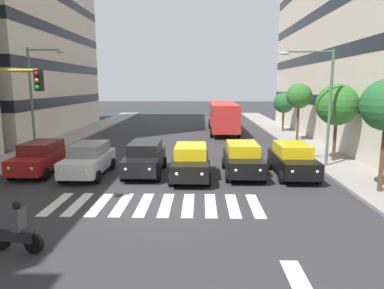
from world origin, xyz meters
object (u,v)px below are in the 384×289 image
at_px(car_0, 292,160).
at_px(car_4, 89,159).
at_px(street_lamp_left, 321,95).
at_px(car_2, 191,161).
at_px(car_3, 145,158).
at_px(motorcycle_with_rider, 17,231).
at_px(street_tree_1, 337,105).
at_px(bus_behind_traffic, 223,114).
at_px(car_1, 243,159).
at_px(street_lamp_right, 37,91).
at_px(car_5, 41,157).
at_px(street_tree_3, 284,103).
at_px(street_tree_2, 299,96).

bearing_deg(car_0, car_4, 0.84).
bearing_deg(car_0, street_lamp_left, -136.10).
height_order(car_2, car_3, same).
distance_m(motorcycle_with_rider, street_tree_1, 18.39).
height_order(bus_behind_traffic, street_tree_1, street_tree_1).
distance_m(car_1, street_lamp_right, 13.98).
bearing_deg(car_5, car_3, 179.67).
relative_size(bus_behind_traffic, street_lamp_right, 1.50).
bearing_deg(street_lamp_left, car_0, 43.90).
xyz_separation_m(car_4, street_tree_1, (-14.27, -3.46, 2.71)).
xyz_separation_m(car_4, street_tree_3, (-14.34, -17.29, 2.11)).
bearing_deg(street_lamp_left, street_tree_3, -95.81).
bearing_deg(street_tree_3, car_5, 44.53).
distance_m(car_0, car_3, 7.90).
height_order(bus_behind_traffic, street_tree_2, street_tree_2).
distance_m(street_lamp_left, street_lamp_right, 17.61).
xyz_separation_m(bus_behind_traffic, motorcycle_with_rider, (7.52, 25.90, -1.21)).
bearing_deg(motorcycle_with_rider, car_0, -139.19).
bearing_deg(car_2, car_4, -4.27).
xyz_separation_m(car_4, bus_behind_traffic, (-8.23, -17.30, 0.97)).
relative_size(car_2, street_tree_3, 1.14).
relative_size(bus_behind_traffic, street_lamp_left, 1.59).
xyz_separation_m(car_2, motorcycle_with_rider, (4.76, 8.19, -0.24)).
bearing_deg(street_lamp_right, street_tree_3, -145.91).
distance_m(car_1, car_4, 8.23).
xyz_separation_m(car_3, car_4, (2.95, 0.41, 0.00)).
relative_size(car_2, street_lamp_left, 0.67).
bearing_deg(bus_behind_traffic, motorcycle_with_rider, 73.80).
relative_size(car_1, street_lamp_left, 0.67).
distance_m(street_tree_2, street_tree_3, 6.09).
distance_m(car_2, street_tree_1, 10.00).
height_order(car_5, street_lamp_left, street_lamp_left).
distance_m(car_0, street_lamp_right, 16.47).
bearing_deg(street_lamp_left, car_4, 8.98).
height_order(car_4, street_lamp_left, street_lamp_left).
distance_m(car_0, bus_behind_traffic, 17.37).
bearing_deg(street_tree_2, street_tree_3, -91.85).
bearing_deg(car_5, street_tree_2, -147.41).
height_order(car_5, street_tree_2, street_tree_2).
xyz_separation_m(car_0, car_1, (2.62, -0.16, 0.00)).
height_order(car_0, car_2, same).
height_order(motorcycle_with_rider, street_tree_1, street_tree_1).
height_order(car_0, bus_behind_traffic, bus_behind_traffic).
height_order(car_3, street_tree_1, street_tree_1).
relative_size(car_4, car_5, 1.00).
xyz_separation_m(car_0, street_tree_1, (-3.43, -3.31, 2.71)).
bearing_deg(street_tree_3, street_tree_2, 88.15).
distance_m(car_0, car_5, 13.64).
distance_m(car_1, street_tree_1, 7.33).
xyz_separation_m(car_0, car_3, (7.90, -0.26, 0.00)).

